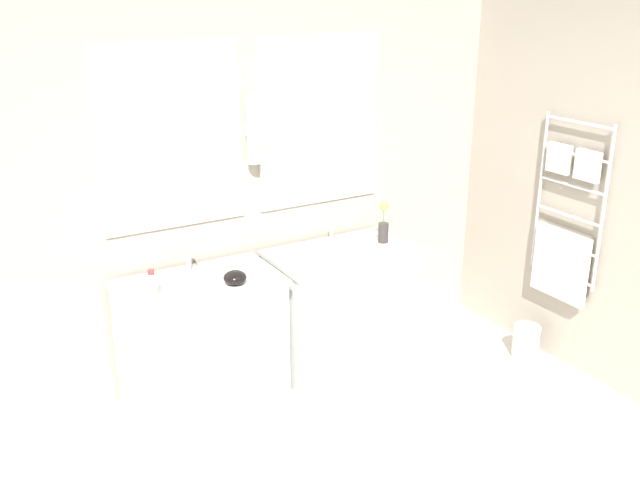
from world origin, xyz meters
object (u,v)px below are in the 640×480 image
(toiletry_bottle, at_px, (152,285))
(flower_vase, at_px, (383,225))
(vanity_right, at_px, (345,309))
(amenity_bowl, at_px, (234,278))
(waste_bin, at_px, (526,341))
(vanity_left, at_px, (204,346))

(toiletry_bottle, xyz_separation_m, flower_vase, (1.54, 0.08, 0.04))
(vanity_right, bearing_deg, amenity_bowl, -172.05)
(vanity_right, xyz_separation_m, waste_bin, (1.10, -0.52, -0.28))
(flower_vase, distance_m, waste_bin, 1.25)
(amenity_bowl, bearing_deg, waste_bin, -12.26)
(vanity_left, relative_size, toiletry_bottle, 5.80)
(toiletry_bottle, height_order, amenity_bowl, toiletry_bottle)
(vanity_left, bearing_deg, flower_vase, 1.25)
(vanity_right, distance_m, amenity_bowl, 0.91)
(flower_vase, bearing_deg, toiletry_bottle, -177.05)
(amenity_bowl, xyz_separation_m, flower_vase, (1.10, 0.14, 0.07))
(flower_vase, bearing_deg, waste_bin, -34.65)
(toiletry_bottle, height_order, waste_bin, toiletry_bottle)
(waste_bin, bearing_deg, flower_vase, 145.35)
(vanity_left, height_order, amenity_bowl, amenity_bowl)
(toiletry_bottle, relative_size, waste_bin, 0.68)
(flower_vase, bearing_deg, vanity_left, -178.75)
(toiletry_bottle, distance_m, waste_bin, 2.50)
(amenity_bowl, bearing_deg, toiletry_bottle, 172.36)
(vanity_left, xyz_separation_m, waste_bin, (2.05, -0.52, -0.28))
(flower_vase, relative_size, waste_bin, 1.19)
(amenity_bowl, relative_size, waste_bin, 0.56)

